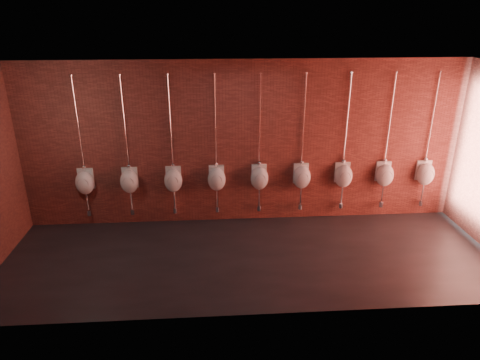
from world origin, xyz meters
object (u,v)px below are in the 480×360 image
object	(u,v)px
urinal_4	(259,177)
urinal_8	(425,173)
urinal_1	(129,181)
urinal_0	(85,182)
urinal_6	(343,175)
urinal_3	(217,179)
urinal_5	(302,176)
urinal_7	(385,174)
urinal_2	(173,180)

from	to	relation	value
urinal_4	urinal_8	size ratio (longest dim) A/B	1.00
urinal_1	urinal_0	bearing A→B (deg)	180.00
urinal_1	urinal_4	xyz separation A→B (m)	(2.52, 0.00, 0.00)
urinal_6	urinal_4	bearing A→B (deg)	180.00
urinal_0	urinal_3	bearing A→B (deg)	0.00
urinal_5	urinal_8	distance (m)	2.52
urinal_3	urinal_8	xyz separation A→B (m)	(4.20, 0.00, 0.00)
urinal_1	urinal_6	bearing A→B (deg)	0.00
urinal_1	urinal_6	size ratio (longest dim) A/B	1.00
urinal_4	urinal_3	bearing A→B (deg)	180.00
urinal_6	urinal_7	distance (m)	0.84
urinal_1	urinal_5	xyz separation A→B (m)	(3.36, 0.00, 0.00)
urinal_6	urinal_8	size ratio (longest dim) A/B	1.00
urinal_7	urinal_8	world-z (taller)	same
urinal_0	urinal_1	xyz separation A→B (m)	(0.84, 0.00, 0.00)
urinal_2	urinal_3	world-z (taller)	same
urinal_1	urinal_7	size ratio (longest dim) A/B	1.00
urinal_2	urinal_3	distance (m)	0.84
urinal_5	urinal_6	distance (m)	0.84
urinal_3	urinal_1	bearing A→B (deg)	180.00
urinal_5	urinal_4	bearing A→B (deg)	180.00
urinal_8	urinal_5	bearing A→B (deg)	180.00
urinal_7	urinal_8	bearing A→B (deg)	0.00
urinal_4	urinal_5	bearing A→B (deg)	0.00
urinal_2	urinal_6	size ratio (longest dim) A/B	1.00
urinal_4	urinal_7	bearing A→B (deg)	0.00
urinal_0	urinal_4	bearing A→B (deg)	0.00
urinal_0	urinal_7	world-z (taller)	same
urinal_4	urinal_8	world-z (taller)	same
urinal_1	urinal_2	xyz separation A→B (m)	(0.84, 0.00, 0.00)
urinal_1	urinal_8	world-z (taller)	same
urinal_5	urinal_6	bearing A→B (deg)	0.00
urinal_6	urinal_7	size ratio (longest dim) A/B	1.00
urinal_0	urinal_1	world-z (taller)	same
urinal_3	urinal_8	size ratio (longest dim) A/B	1.00
urinal_3	urinal_7	size ratio (longest dim) A/B	1.00
urinal_4	urinal_5	world-z (taller)	same
urinal_7	urinal_2	bearing A→B (deg)	180.00
urinal_1	urinal_6	world-z (taller)	same
urinal_2	urinal_4	xyz separation A→B (m)	(1.68, 0.00, 0.00)
urinal_4	urinal_2	bearing A→B (deg)	180.00
urinal_1	urinal_3	world-z (taller)	same
urinal_4	urinal_7	xyz separation A→B (m)	(2.52, 0.00, 0.00)
urinal_1	urinal_7	distance (m)	5.05
urinal_7	urinal_8	xyz separation A→B (m)	(0.84, 0.00, 0.00)
urinal_3	urinal_4	xyz separation A→B (m)	(0.84, 0.00, 0.00)
urinal_1	urinal_2	distance (m)	0.84
urinal_3	urinal_4	distance (m)	0.84
urinal_4	urinal_5	distance (m)	0.84
urinal_5	urinal_6	xyz separation A→B (m)	(0.84, 0.00, 0.00)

